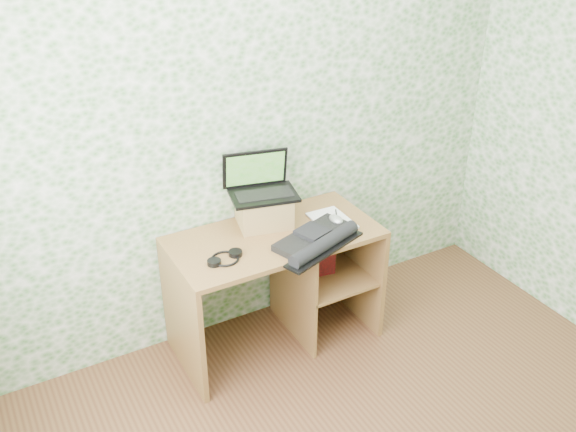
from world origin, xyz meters
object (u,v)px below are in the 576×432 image
desk (284,268)px  notepad (332,221)px  keyboard (318,240)px  laptop (260,184)px  riser (264,210)px

desk → notepad: notepad is taller
keyboard → laptop: bearing=92.4°
desk → notepad: bearing=-11.2°
desk → laptop: 0.54m
laptop → keyboard: bearing=-55.7°
riser → laptop: size_ratio=0.70×
keyboard → desk: bearing=91.0°
riser → keyboard: bearing=-66.3°
desk → laptop: (-0.07, 0.16, 0.51)m
desk → riser: (-0.07, 0.12, 0.36)m
riser → notepad: 0.41m
keyboard → notepad: (0.21, 0.18, -0.02)m
riser → notepad: (0.36, -0.17, -0.08)m
keyboard → riser: bearing=94.6°
notepad → keyboard: bearing=-138.3°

